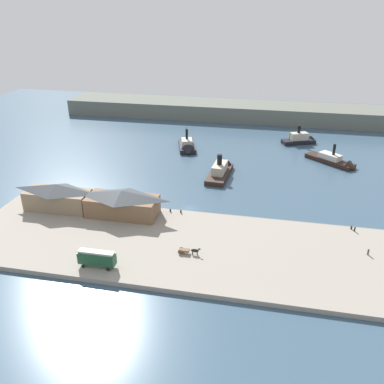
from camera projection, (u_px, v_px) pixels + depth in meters
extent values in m
plane|color=#385166|center=(190.00, 209.00, 124.33)|extent=(320.00, 320.00, 0.00)
cube|color=gray|center=(172.00, 245.00, 104.56)|extent=(110.00, 36.00, 1.20)
cube|color=slate|center=(187.00, 213.00, 120.93)|extent=(110.00, 0.80, 1.00)
cube|color=#847056|center=(58.00, 200.00, 120.84)|extent=(19.03, 7.77, 5.66)
pyramid|color=#33383D|center=(56.00, 188.00, 119.17)|extent=(19.41, 8.16, 2.19)
cube|color=brown|center=(122.00, 206.00, 117.22)|extent=(20.31, 8.88, 5.57)
pyramid|color=#33383D|center=(122.00, 194.00, 115.58)|extent=(20.71, 9.32, 2.15)
cube|color=#1E4C2D|center=(97.00, 258.00, 94.18)|extent=(8.80, 2.35, 2.78)
cube|color=beige|center=(96.00, 252.00, 93.48)|extent=(8.45, 1.64, 0.50)
cylinder|color=black|center=(112.00, 264.00, 95.43)|extent=(0.90, 0.18, 0.90)
cylinder|color=black|center=(108.00, 269.00, 93.35)|extent=(0.90, 0.18, 0.90)
cylinder|color=black|center=(88.00, 260.00, 96.57)|extent=(0.90, 0.18, 0.90)
cylinder|color=black|center=(83.00, 266.00, 94.48)|extent=(0.90, 0.18, 0.90)
cube|color=brown|center=(184.00, 250.00, 99.84)|extent=(2.60, 1.32, 0.50)
cylinder|color=#4C3828|center=(182.00, 249.00, 100.67)|extent=(1.20, 0.10, 1.20)
cylinder|color=#4C3828|center=(180.00, 252.00, 99.50)|extent=(1.20, 0.10, 1.20)
ellipsoid|color=black|center=(195.00, 251.00, 99.24)|extent=(2.00, 0.70, 0.90)
ellipsoid|color=black|center=(199.00, 249.00, 98.80)|extent=(0.70, 0.32, 0.44)
cylinder|color=black|center=(197.00, 252.00, 99.56)|extent=(0.16, 0.16, 1.00)
cylinder|color=black|center=(197.00, 253.00, 99.20)|extent=(0.16, 0.16, 1.00)
cylinder|color=black|center=(193.00, 252.00, 99.78)|extent=(0.16, 0.16, 1.00)
cylinder|color=black|center=(192.00, 253.00, 99.42)|extent=(0.16, 0.16, 1.00)
cylinder|color=#4C3D33|center=(368.00, 252.00, 99.25)|extent=(0.44, 0.44, 1.49)
sphere|color=#CCA889|center=(369.00, 249.00, 98.88)|extent=(0.27, 0.27, 0.27)
cylinder|color=#232328|center=(355.00, 229.00, 109.48)|extent=(0.38, 0.38, 1.28)
sphere|color=#CCA889|center=(355.00, 227.00, 109.16)|extent=(0.23, 0.23, 0.23)
cylinder|color=#232328|center=(100.00, 254.00, 98.82)|extent=(0.38, 0.38, 1.31)
sphere|color=#CCA889|center=(100.00, 251.00, 98.49)|extent=(0.24, 0.24, 0.24)
cylinder|color=black|center=(170.00, 210.00, 119.87)|extent=(0.44, 0.44, 0.90)
cylinder|color=black|center=(181.00, 211.00, 119.16)|extent=(0.44, 0.44, 0.90)
cylinder|color=black|center=(351.00, 228.00, 110.63)|extent=(0.44, 0.44, 0.90)
cube|color=black|center=(187.00, 146.00, 175.00)|extent=(10.93, 17.57, 1.98)
cone|color=black|center=(188.00, 153.00, 167.61)|extent=(6.56, 4.49, 5.97)
cube|color=beige|center=(187.00, 142.00, 174.12)|extent=(5.90, 7.10, 2.14)
cylinder|color=black|center=(187.00, 134.00, 173.27)|extent=(1.05, 1.05, 4.40)
cylinder|color=brown|center=(186.00, 134.00, 177.71)|extent=(0.24, 0.24, 6.12)
cube|color=black|center=(219.00, 174.00, 146.95)|extent=(7.93, 19.82, 1.80)
cone|color=black|center=(225.00, 165.00, 155.42)|extent=(6.18, 3.90, 5.95)
cube|color=#B2A893|center=(220.00, 168.00, 145.92)|extent=(4.79, 10.02, 3.08)
cylinder|color=black|center=(220.00, 160.00, 143.96)|extent=(1.77, 1.77, 3.68)
cube|color=black|center=(298.00, 142.00, 181.15)|extent=(15.34, 10.15, 1.81)
cone|color=black|center=(313.00, 141.00, 182.35)|extent=(4.13, 5.19, 4.53)
cube|color=#B2A893|center=(299.00, 136.00, 180.10)|extent=(8.38, 6.26, 3.15)
cylinder|color=black|center=(299.00, 129.00, 178.69)|extent=(1.29, 1.29, 3.28)
cylinder|color=brown|center=(290.00, 135.00, 178.98)|extent=(0.24, 0.24, 5.04)
cube|color=black|center=(330.00, 161.00, 159.65)|extent=(18.68, 17.13, 1.61)
cone|color=black|center=(352.00, 168.00, 152.50)|extent=(5.93, 6.08, 4.93)
cube|color=beige|center=(330.00, 156.00, 158.86)|extent=(9.16, 8.72, 2.09)
cylinder|color=black|center=(334.00, 149.00, 156.62)|extent=(1.05, 1.05, 4.19)
cube|color=#60665B|center=(232.00, 111.00, 220.22)|extent=(180.00, 24.00, 8.00)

